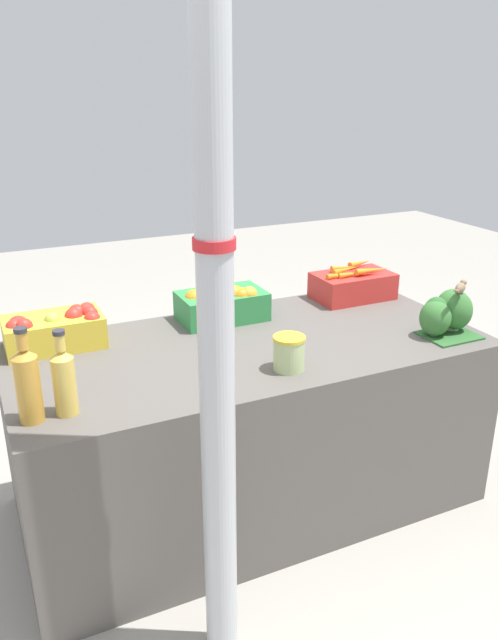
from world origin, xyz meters
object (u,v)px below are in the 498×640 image
object	(u,v)px
orange_crate	(223,304)
juice_bottle_golden	(64,380)
pickle_jar	(289,353)
carrot_crate	(353,284)
sparrow_bird	(461,287)
support_pole	(215,289)
apple_crate	(56,328)
broccoli_pile	(447,313)
juice_bottle_amber	(28,383)

from	to	relation	value
orange_crate	juice_bottle_golden	xyz separation A→B (m)	(-0.77, -0.55, 0.04)
juice_bottle_golden	pickle_jar	xyz separation A→B (m)	(0.78, -0.01, -0.05)
carrot_crate	sparrow_bird	xyz separation A→B (m)	(0.11, -0.59, 0.14)
support_pole	pickle_jar	size ratio (longest dim) A/B	18.96
apple_crate	pickle_jar	distance (m)	0.92
support_pole	broccoli_pile	size ratio (longest dim) A/B	9.93
apple_crate	juice_bottle_amber	world-z (taller)	juice_bottle_amber
orange_crate	carrot_crate	xyz separation A→B (m)	(0.68, 0.01, -0.01)
apple_crate	juice_bottle_amber	bearing A→B (deg)	-106.36
carrot_crate	orange_crate	bearing A→B (deg)	-179.29
orange_crate	sparrow_bird	distance (m)	0.99
support_pole	sparrow_bird	xyz separation A→B (m)	(1.20, 0.37, -0.27)
juice_bottle_golden	pickle_jar	world-z (taller)	juice_bottle_golden
carrot_crate	sparrow_bird	bearing A→B (deg)	-79.87
support_pole	juice_bottle_amber	distance (m)	0.70
juice_bottle_amber	pickle_jar	bearing A→B (deg)	-0.74
broccoli_pile	carrot_crate	bearing A→B (deg)	99.39
support_pole	sparrow_bird	world-z (taller)	support_pole
support_pole	sparrow_bird	distance (m)	1.28
support_pole	sparrow_bird	bearing A→B (deg)	17.04
pickle_jar	sparrow_bird	size ratio (longest dim) A/B	1.06
support_pole	orange_crate	bearing A→B (deg)	66.31
apple_crate	juice_bottle_amber	distance (m)	0.59
juice_bottle_golden	pickle_jar	bearing A→B (deg)	-0.84
apple_crate	broccoli_pile	world-z (taller)	broccoli_pile
broccoli_pile	sparrow_bird	bearing A→B (deg)	-70.83
pickle_jar	sparrow_bird	xyz separation A→B (m)	(0.77, -0.01, 0.15)
pickle_jar	sparrow_bird	world-z (taller)	sparrow_bird
apple_crate	carrot_crate	world-z (taller)	carrot_crate
carrot_crate	juice_bottle_amber	xyz separation A→B (m)	(-1.55, -0.56, 0.06)
carrot_crate	pickle_jar	distance (m)	0.88
sparrow_bird	juice_bottle_amber	bearing A→B (deg)	146.79
orange_crate	carrot_crate	bearing A→B (deg)	0.71
apple_crate	orange_crate	xyz separation A→B (m)	(0.71, -0.01, -0.00)
support_pole	pickle_jar	distance (m)	0.71
juice_bottle_amber	pickle_jar	xyz separation A→B (m)	(0.89, -0.01, -0.06)
support_pole	juice_bottle_golden	distance (m)	0.64
carrot_crate	juice_bottle_amber	size ratio (longest dim) A/B	1.21
apple_crate	sparrow_bird	xyz separation A→B (m)	(1.49, -0.59, 0.14)
carrot_crate	broccoli_pile	world-z (taller)	broccoli_pile
apple_crate	orange_crate	bearing A→B (deg)	-0.52
sparrow_bird	support_pole	bearing A→B (deg)	164.70
apple_crate	broccoli_pile	distance (m)	1.57
juice_bottle_amber	sparrow_bird	size ratio (longest dim) A/B	2.54
orange_crate	sparrow_bird	xyz separation A→B (m)	(0.78, -0.58, 0.14)
support_pole	broccoli_pile	distance (m)	1.31
orange_crate	juice_bottle_amber	distance (m)	1.04
carrot_crate	broccoli_pile	xyz separation A→B (m)	(0.09, -0.55, 0.02)
juice_bottle_golden	carrot_crate	bearing A→B (deg)	21.29
apple_crate	juice_bottle_amber	size ratio (longest dim) A/B	1.21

